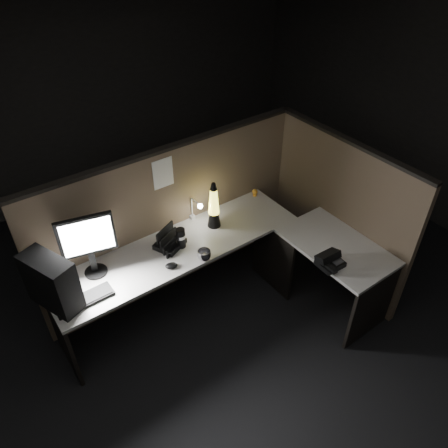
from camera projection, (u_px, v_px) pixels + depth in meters
floor at (232, 337)px, 3.97m from camera, size 6.00×6.00×0.00m
room_shell at (234, 188)px, 2.96m from camera, size 6.00×6.00×6.00m
partition_back at (173, 221)px, 4.09m from camera, size 2.66×0.06×1.50m
partition_right at (337, 214)px, 4.18m from camera, size 0.06×1.66×1.50m
desk at (232, 267)px, 3.85m from camera, size 2.60×1.60×0.73m
pc_tower at (52, 282)px, 3.19m from camera, size 0.33×0.46×0.44m
monitor at (88, 240)px, 3.38m from camera, size 0.43×0.19×0.56m
keyboard at (84, 300)px, 3.33m from camera, size 0.45×0.15×0.02m
mouse at (171, 266)px, 3.62m from camera, size 0.12×0.11×0.04m
clip_lamp at (196, 210)px, 4.02m from camera, size 0.05×0.20×0.25m
organizer at (169, 242)px, 3.82m from camera, size 0.30×0.28×0.18m
lava_lamp at (214, 209)px, 3.96m from camera, size 0.12×0.12×0.46m
travel_mug at (181, 238)px, 3.78m from camera, size 0.08×0.08×0.19m
steel_mug at (204, 255)px, 3.68m from camera, size 0.16×0.16×0.09m
figurine at (255, 192)px, 4.43m from camera, size 0.06×0.06×0.06m
pinned_paper at (163, 173)px, 3.69m from camera, size 0.19×0.00×0.27m
desk_phone at (329, 261)px, 3.63m from camera, size 0.21×0.22×0.12m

